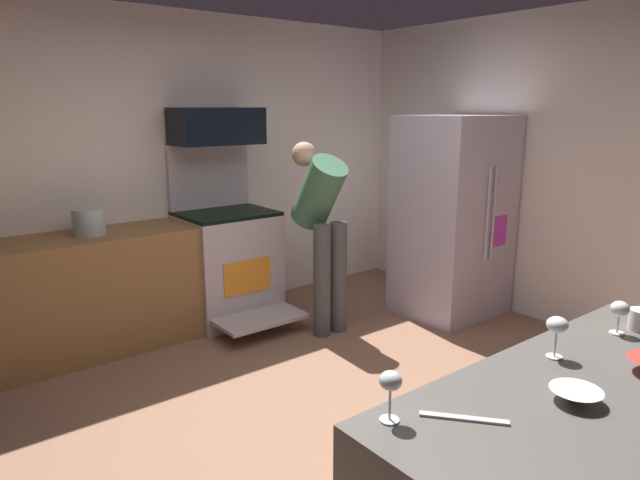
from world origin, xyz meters
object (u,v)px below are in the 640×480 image
(oven_range, at_px, (228,262))
(person_cook, at_px, (322,223))
(mixing_bowl_small, at_px, (576,396))
(microwave, at_px, (217,126))
(wine_glass_near, at_px, (620,310))
(refrigerator, at_px, (453,217))
(wine_glass_mid, at_px, (390,384))
(wine_glass_far, at_px, (557,327))
(stock_pot, at_px, (89,222))

(oven_range, relative_size, person_cook, 0.98)
(oven_range, distance_m, mixing_bowl_small, 3.52)
(microwave, bearing_deg, wine_glass_near, -89.49)
(oven_range, height_order, refrigerator, refrigerator)
(refrigerator, height_order, person_cook, refrigerator)
(wine_glass_near, bearing_deg, wine_glass_mid, 175.01)
(wine_glass_near, bearing_deg, oven_range, 90.53)
(person_cook, relative_size, wine_glass_far, 9.55)
(wine_glass_near, height_order, wine_glass_far, wine_glass_far)
(stock_pot, bearing_deg, wine_glass_near, -70.66)
(mixing_bowl_small, xyz_separation_m, wine_glass_near, (0.67, 0.18, 0.08))
(wine_glass_near, xyz_separation_m, stock_pot, (-1.15, 3.27, -0.01))
(microwave, relative_size, stock_pot, 3.20)
(microwave, xyz_separation_m, wine_glass_mid, (-1.19, -3.25, -0.64))
(refrigerator, xyz_separation_m, mixing_bowl_small, (-2.30, -2.34, 0.05))
(oven_range, relative_size, microwave, 2.04)
(wine_glass_mid, bearing_deg, mixing_bowl_small, -27.69)
(oven_range, distance_m, refrigerator, 2.02)
(oven_range, relative_size, refrigerator, 0.86)
(oven_range, height_order, microwave, microwave)
(wine_glass_near, height_order, stock_pot, stock_pot)
(oven_range, bearing_deg, microwave, 90.00)
(microwave, xyz_separation_m, stock_pot, (-1.12, -0.08, -0.66))
(mixing_bowl_small, bearing_deg, wine_glass_near, 14.91)
(oven_range, relative_size, stock_pot, 6.52)
(oven_range, xyz_separation_m, person_cook, (0.48, -0.72, 0.40))
(wine_glass_far, bearing_deg, refrigerator, 46.15)
(refrigerator, xyz_separation_m, wine_glass_near, (-1.62, -2.16, 0.13))
(refrigerator, height_order, wine_glass_mid, refrigerator)
(refrigerator, distance_m, wine_glass_mid, 3.51)
(microwave, distance_m, stock_pot, 1.30)
(mixing_bowl_small, xyz_separation_m, wine_glass_mid, (-0.54, 0.29, 0.10))
(stock_pot, bearing_deg, microwave, 4.09)
(wine_glass_mid, relative_size, stock_pot, 0.70)
(person_cook, height_order, wine_glass_far, person_cook)
(stock_pot, bearing_deg, refrigerator, -21.80)
(wine_glass_mid, bearing_deg, oven_range, 69.37)
(wine_glass_mid, height_order, wine_glass_far, same)
(oven_range, height_order, stock_pot, oven_range)
(mixing_bowl_small, bearing_deg, wine_glass_far, 40.46)
(oven_range, relative_size, mixing_bowl_small, 9.24)
(microwave, height_order, wine_glass_near, microwave)
(oven_range, xyz_separation_m, wine_glass_near, (0.03, -3.26, 0.50))
(person_cook, xyz_separation_m, wine_glass_near, (-0.45, -2.54, 0.09))
(person_cook, bearing_deg, stock_pot, 155.21)
(wine_glass_mid, xyz_separation_m, wine_glass_far, (0.80, -0.07, 0.00))
(person_cook, relative_size, mixing_bowl_small, 9.44)
(mixing_bowl_small, xyz_separation_m, wine_glass_far, (0.25, 0.22, 0.10))
(person_cook, bearing_deg, wine_glass_near, -99.99)
(person_cook, height_order, mixing_bowl_small, person_cook)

